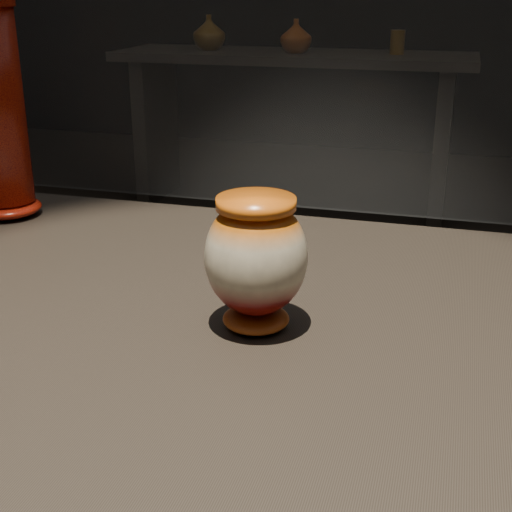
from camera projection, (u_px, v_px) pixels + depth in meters
The scene contains 6 objects.
display_plinth at pixel (213, 497), 0.94m from camera, with size 2.00×0.80×0.90m.
main_vase at pixel (256, 258), 0.78m from camera, with size 0.12×0.12×0.15m.
back_shelf at pixel (292, 100), 4.06m from camera, with size 2.00×0.60×0.90m.
back_vase_left at pixel (209, 33), 4.04m from camera, with size 0.18×0.18×0.19m, color brown.
back_vase_mid at pixel (296, 36), 3.88m from camera, with size 0.17×0.17×0.18m, color #630B08.
back_vase_right at pixel (397, 42), 3.82m from camera, with size 0.08×0.08×0.13m, color brown.
Camera 1 is at (0.26, -0.72, 1.27)m, focal length 50.00 mm.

